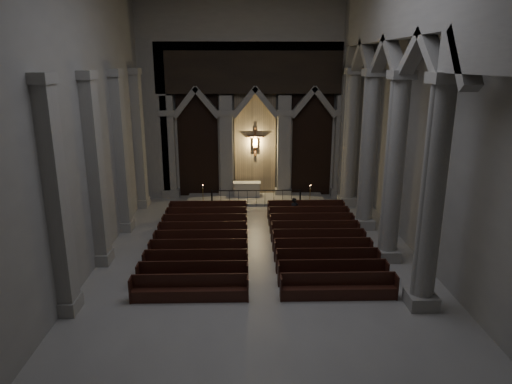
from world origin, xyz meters
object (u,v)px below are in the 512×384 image
at_px(candle_stand_left, 203,201).
at_px(pews, 260,244).
at_px(altar, 247,189).
at_px(worshipper, 294,210).
at_px(candle_stand_right, 310,201).
at_px(altar_rail, 256,195).

bearing_deg(candle_stand_left, pews, -64.48).
relative_size(altar, worshipper, 1.30).
height_order(candle_stand_right, pews, candle_stand_right).
bearing_deg(altar_rail, pews, -90.00).
bearing_deg(altar, candle_stand_right, -29.70).
distance_m(altar, candle_stand_right, 4.28).
height_order(altar, worshipper, worshipper).
bearing_deg(worshipper, altar, 98.87).
height_order(candle_stand_right, worshipper, candle_stand_right).
bearing_deg(pews, altar_rail, 90.00).
distance_m(altar, altar_rail, 1.91).
relative_size(altar, altar_rail, 0.32).
distance_m(altar_rail, worshipper, 3.38).
xyz_separation_m(pews, worshipper, (1.99, 3.84, 0.36)).
height_order(candle_stand_left, pews, candle_stand_left).
bearing_deg(pews, altar, 93.65).
height_order(altar_rail, candle_stand_right, candle_stand_right).
bearing_deg(candle_stand_left, candle_stand_right, -3.15).
xyz_separation_m(candle_stand_left, candle_stand_right, (6.34, -0.35, 0.01)).
xyz_separation_m(altar_rail, pews, (-0.00, -6.57, -0.39)).
height_order(altar_rail, candle_stand_left, candle_stand_left).
relative_size(candle_stand_left, worshipper, 1.02).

